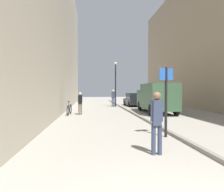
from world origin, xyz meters
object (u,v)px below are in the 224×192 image
at_px(delivery_van, 156,97).
at_px(pedestrian_mid_block, 113,97).
at_px(lamp_post, 116,81).
at_px(bicycle_leaning, 69,109).
at_px(street_sign_post, 166,96).
at_px(pedestrian_far_crossing, 80,102).
at_px(parked_car, 134,100).
at_px(pedestrian_main_foreground, 157,118).

bearing_deg(delivery_van, pedestrian_mid_block, 116.09).
xyz_separation_m(lamp_post, bicycle_leaning, (-4.18, -6.84, -2.34)).
height_order(street_sign_post, bicycle_leaning, street_sign_post).
relative_size(pedestrian_far_crossing, bicycle_leaning, 0.91).
height_order(pedestrian_far_crossing, parked_car, pedestrian_far_crossing).
distance_m(pedestrian_main_foreground, parked_car, 17.49).
xyz_separation_m(delivery_van, street_sign_post, (-2.30, -8.07, 0.32)).
distance_m(pedestrian_far_crossing, parked_car, 9.69).
distance_m(lamp_post, bicycle_leaning, 8.35).
height_order(delivery_van, street_sign_post, street_sign_post).
bearing_deg(pedestrian_far_crossing, pedestrian_main_foreground, -97.88).
height_order(lamp_post, bicycle_leaning, lamp_post).
bearing_deg(bicycle_leaning, pedestrian_far_crossing, -3.12).
bearing_deg(pedestrian_main_foreground, lamp_post, 91.13).
relative_size(pedestrian_mid_block, street_sign_post, 0.70).
distance_m(pedestrian_far_crossing, bicycle_leaning, 0.96).
distance_m(delivery_van, street_sign_post, 8.40).
height_order(parked_car, bicycle_leaning, parked_car).
distance_m(pedestrian_main_foreground, pedestrian_far_crossing, 9.67).
relative_size(pedestrian_main_foreground, pedestrian_far_crossing, 1.06).
xyz_separation_m(delivery_van, lamp_post, (-2.42, 6.20, 1.50)).
height_order(pedestrian_mid_block, lamp_post, lamp_post).
distance_m(street_sign_post, lamp_post, 14.32).
bearing_deg(parked_car, pedestrian_main_foreground, -100.75).
bearing_deg(street_sign_post, pedestrian_main_foreground, 47.12).
relative_size(pedestrian_mid_block, parked_car, 0.43).
bearing_deg(lamp_post, street_sign_post, -89.50).
bearing_deg(pedestrian_mid_block, pedestrian_far_crossing, -93.14).
distance_m(parked_car, bicycle_leaning, 10.08).
height_order(pedestrian_main_foreground, street_sign_post, street_sign_post).
distance_m(pedestrian_mid_block, parked_car, 2.74).
bearing_deg(delivery_van, parked_car, 93.72).
distance_m(street_sign_post, bicycle_leaning, 8.67).
xyz_separation_m(pedestrian_main_foreground, pedestrian_mid_block, (0.63, 16.17, 0.06)).
height_order(pedestrian_mid_block, bicycle_leaning, pedestrian_mid_block).
bearing_deg(delivery_van, pedestrian_far_crossing, -170.49).
distance_m(pedestrian_far_crossing, street_sign_post, 8.16).
xyz_separation_m(pedestrian_mid_block, street_sign_post, (0.39, -14.17, 0.50)).
height_order(pedestrian_main_foreground, pedestrian_far_crossing, pedestrian_main_foreground).
height_order(parked_car, street_sign_post, street_sign_post).
height_order(pedestrian_mid_block, pedestrian_far_crossing, pedestrian_mid_block).
relative_size(delivery_van, parked_car, 1.31).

